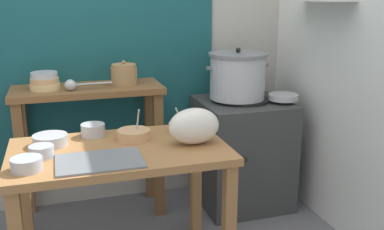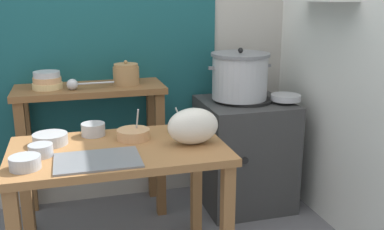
{
  "view_description": "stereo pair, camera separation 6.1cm",
  "coord_description": "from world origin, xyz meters",
  "px_view_note": "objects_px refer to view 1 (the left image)",
  "views": [
    {
      "loc": [
        -0.31,
        -2.05,
        1.48
      ],
      "look_at": [
        0.41,
        0.25,
        0.82
      ],
      "focal_mm": 41.29,
      "sensor_mm": 36.0,
      "label": 1
    },
    {
      "loc": [
        -0.25,
        -2.07,
        1.48
      ],
      "look_at": [
        0.41,
        0.25,
        0.82
      ],
      "focal_mm": 41.29,
      "sensor_mm": 36.0,
      "label": 2
    }
  ],
  "objects_px": {
    "prep_table": "(120,168)",
    "prep_bowl_4": "(93,130)",
    "clay_pot": "(124,75)",
    "back_shelf_table": "(90,120)",
    "steamer_pot": "(238,76)",
    "prep_bowl_3": "(42,151)",
    "ladle": "(72,85)",
    "plastic_bag": "(194,126)",
    "serving_tray": "(100,161)",
    "prep_bowl_2": "(50,140)",
    "prep_bowl_1": "(134,134)",
    "bowl_stack_enamel": "(45,81)",
    "stove_block": "(242,152)",
    "wide_pan": "(283,97)",
    "prep_bowl_0": "(27,164)",
    "prep_bowl_5": "(181,127)"
  },
  "relations": [
    {
      "from": "serving_tray",
      "to": "wide_pan",
      "type": "distance_m",
      "value": 1.47
    },
    {
      "from": "serving_tray",
      "to": "plastic_bag",
      "type": "bearing_deg",
      "value": 13.43
    },
    {
      "from": "stove_block",
      "to": "prep_bowl_0",
      "type": "relative_size",
      "value": 5.6
    },
    {
      "from": "steamer_pot",
      "to": "wide_pan",
      "type": "height_order",
      "value": "steamer_pot"
    },
    {
      "from": "steamer_pot",
      "to": "prep_bowl_3",
      "type": "relative_size",
      "value": 3.84
    },
    {
      "from": "prep_table",
      "to": "prep_bowl_2",
      "type": "bearing_deg",
      "value": 156.54
    },
    {
      "from": "prep_bowl_1",
      "to": "prep_bowl_3",
      "type": "relative_size",
      "value": 1.52
    },
    {
      "from": "prep_bowl_1",
      "to": "plastic_bag",
      "type": "bearing_deg",
      "value": -29.42
    },
    {
      "from": "back_shelf_table",
      "to": "prep_bowl_4",
      "type": "relative_size",
      "value": 7.33
    },
    {
      "from": "serving_tray",
      "to": "prep_bowl_2",
      "type": "relative_size",
      "value": 2.23
    },
    {
      "from": "ladle",
      "to": "plastic_bag",
      "type": "height_order",
      "value": "ladle"
    },
    {
      "from": "wide_pan",
      "to": "prep_bowl_0",
      "type": "bearing_deg",
      "value": -157.96
    },
    {
      "from": "prep_bowl_2",
      "to": "ladle",
      "type": "bearing_deg",
      "value": 73.61
    },
    {
      "from": "stove_block",
      "to": "prep_bowl_1",
      "type": "distance_m",
      "value": 1.05
    },
    {
      "from": "wide_pan",
      "to": "prep_bowl_3",
      "type": "relative_size",
      "value": 1.74
    },
    {
      "from": "back_shelf_table",
      "to": "steamer_pot",
      "type": "bearing_deg",
      "value": -6.25
    },
    {
      "from": "prep_table",
      "to": "plastic_bag",
      "type": "height_order",
      "value": "plastic_bag"
    },
    {
      "from": "bowl_stack_enamel",
      "to": "prep_bowl_4",
      "type": "bearing_deg",
      "value": -63.47
    },
    {
      "from": "prep_table",
      "to": "clay_pot",
      "type": "bearing_deg",
      "value": 78.69
    },
    {
      "from": "prep_bowl_4",
      "to": "prep_table",
      "type": "bearing_deg",
      "value": -65.24
    },
    {
      "from": "serving_tray",
      "to": "clay_pot",
      "type": "bearing_deg",
      "value": 73.72
    },
    {
      "from": "steamer_pot",
      "to": "prep_bowl_1",
      "type": "distance_m",
      "value": 0.98
    },
    {
      "from": "back_shelf_table",
      "to": "prep_bowl_5",
      "type": "xyz_separation_m",
      "value": [
        0.47,
        -0.57,
        0.07
      ]
    },
    {
      "from": "plastic_bag",
      "to": "wide_pan",
      "type": "relative_size",
      "value": 1.33
    },
    {
      "from": "prep_bowl_1",
      "to": "prep_bowl_4",
      "type": "distance_m",
      "value": 0.24
    },
    {
      "from": "ladle",
      "to": "prep_bowl_0",
      "type": "xyz_separation_m",
      "value": [
        -0.25,
        -0.82,
        -0.18
      ]
    },
    {
      "from": "clay_pot",
      "to": "prep_bowl_3",
      "type": "distance_m",
      "value": 0.95
    },
    {
      "from": "back_shelf_table",
      "to": "prep_bowl_2",
      "type": "height_order",
      "value": "back_shelf_table"
    },
    {
      "from": "prep_table",
      "to": "prep_bowl_2",
      "type": "distance_m",
      "value": 0.39
    },
    {
      "from": "serving_tray",
      "to": "prep_bowl_3",
      "type": "distance_m",
      "value": 0.3
    },
    {
      "from": "bowl_stack_enamel",
      "to": "plastic_bag",
      "type": "height_order",
      "value": "bowl_stack_enamel"
    },
    {
      "from": "back_shelf_table",
      "to": "prep_bowl_0",
      "type": "relative_size",
      "value": 6.89
    },
    {
      "from": "ladle",
      "to": "wide_pan",
      "type": "xyz_separation_m",
      "value": [
        1.39,
        -0.16,
        -0.14
      ]
    },
    {
      "from": "clay_pot",
      "to": "bowl_stack_enamel",
      "type": "bearing_deg",
      "value": -179.52
    },
    {
      "from": "serving_tray",
      "to": "prep_bowl_2",
      "type": "bearing_deg",
      "value": 124.78
    },
    {
      "from": "prep_bowl_5",
      "to": "ladle",
      "type": "bearing_deg",
      "value": 139.69
    },
    {
      "from": "back_shelf_table",
      "to": "prep_bowl_4",
      "type": "height_order",
      "value": "back_shelf_table"
    },
    {
      "from": "steamer_pot",
      "to": "plastic_bag",
      "type": "distance_m",
      "value": 0.86
    },
    {
      "from": "plastic_bag",
      "to": "prep_bowl_2",
      "type": "bearing_deg",
      "value": 164.78
    },
    {
      "from": "stove_block",
      "to": "prep_bowl_1",
      "type": "height_order",
      "value": "prep_bowl_1"
    },
    {
      "from": "ladle",
      "to": "plastic_bag",
      "type": "relative_size",
      "value": 1.09
    },
    {
      "from": "back_shelf_table",
      "to": "stove_block",
      "type": "bearing_deg",
      "value": -7.1
    },
    {
      "from": "prep_bowl_4",
      "to": "prep_bowl_2",
      "type": "bearing_deg",
      "value": -157.69
    },
    {
      "from": "prep_table",
      "to": "prep_bowl_4",
      "type": "xyz_separation_m",
      "value": [
        -0.11,
        0.24,
        0.15
      ]
    },
    {
      "from": "bowl_stack_enamel",
      "to": "plastic_bag",
      "type": "xyz_separation_m",
      "value": [
        0.74,
        -0.78,
        -0.14
      ]
    },
    {
      "from": "plastic_bag",
      "to": "prep_bowl_2",
      "type": "distance_m",
      "value": 0.75
    },
    {
      "from": "ladle",
      "to": "prep_bowl_1",
      "type": "xyz_separation_m",
      "value": [
        0.28,
        -0.53,
        -0.18
      ]
    },
    {
      "from": "plastic_bag",
      "to": "prep_bowl_1",
      "type": "relative_size",
      "value": 1.52
    },
    {
      "from": "prep_table",
      "to": "back_shelf_table",
      "type": "bearing_deg",
      "value": 97.33
    },
    {
      "from": "steamer_pot",
      "to": "prep_bowl_1",
      "type": "xyz_separation_m",
      "value": [
        -0.82,
        -0.51,
        -0.19
      ]
    }
  ]
}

